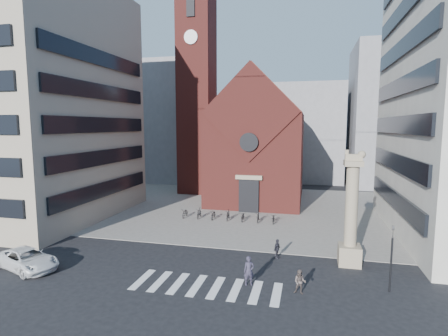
{
  "coord_description": "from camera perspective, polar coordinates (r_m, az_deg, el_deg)",
  "views": [
    {
      "loc": [
        6.75,
        -23.78,
        10.44
      ],
      "look_at": [
        -0.92,
        8.0,
        6.45
      ],
      "focal_mm": 28.0,
      "sensor_mm": 36.0,
      "label": 1
    }
  ],
  "objects": [
    {
      "name": "ground",
      "position": [
        26.83,
        -2.18,
        -15.94
      ],
      "size": [
        120.0,
        120.0,
        0.0
      ],
      "primitive_type": "plane",
      "color": "black",
      "rests_on": "ground"
    },
    {
      "name": "piazza",
      "position": [
        44.55,
        4.5,
        -6.58
      ],
      "size": [
        46.0,
        30.0,
        0.05
      ],
      "primitive_type": "cube",
      "color": "gray",
      "rests_on": "ground"
    },
    {
      "name": "zebra_crossing",
      "position": [
        24.07,
        -2.9,
        -18.74
      ],
      "size": [
        10.2,
        3.2,
        0.01
      ],
      "primitive_type": null,
      "color": "white",
      "rests_on": "ground"
    },
    {
      "name": "church",
      "position": [
        49.35,
        5.7,
        4.08
      ],
      "size": [
        12.0,
        16.65,
        18.0
      ],
      "color": "maroon",
      "rests_on": "ground"
    },
    {
      "name": "campanile",
      "position": [
        54.68,
        -4.45,
        12.5
      ],
      "size": [
        5.5,
        5.5,
        31.2
      ],
      "color": "maroon",
      "rests_on": "ground"
    },
    {
      "name": "building_left",
      "position": [
        45.75,
        -29.11,
        9.3
      ],
      "size": [
        18.0,
        20.0,
        26.0
      ],
      "primitive_type": "cube",
      "color": "gray",
      "rests_on": "ground"
    },
    {
      "name": "bg_block_left",
      "position": [
        69.17,
        -9.26,
        7.34
      ],
      "size": [
        16.0,
        14.0,
        22.0
      ],
      "primitive_type": "cube",
      "color": "gray",
      "rests_on": "ground"
    },
    {
      "name": "bg_block_mid",
      "position": [
        68.8,
        13.0,
        5.59
      ],
      "size": [
        14.0,
        12.0,
        18.0
      ],
      "primitive_type": "cube",
      "color": "gray",
      "rests_on": "ground"
    },
    {
      "name": "bg_block_right",
      "position": [
        67.55,
        26.86,
        7.54
      ],
      "size": [
        16.0,
        14.0,
        24.0
      ],
      "primitive_type": "cube",
      "color": "gray",
      "rests_on": "ground"
    },
    {
      "name": "lion_column",
      "position": [
        27.87,
        20.03,
        -7.98
      ],
      "size": [
        1.63,
        1.6,
        8.68
      ],
      "color": "tan",
      "rests_on": "ground"
    },
    {
      "name": "traffic_light",
      "position": [
        24.76,
        25.66,
        -12.97
      ],
      "size": [
        0.13,
        0.16,
        4.3
      ],
      "color": "black",
      "rests_on": "ground"
    },
    {
      "name": "white_car",
      "position": [
        30.0,
        -29.49,
        -12.85
      ],
      "size": [
        5.77,
        3.97,
        1.47
      ],
      "primitive_type": "imported",
      "rotation": [
        0.0,
        0.0,
        1.25
      ],
      "color": "silver",
      "rests_on": "ground"
    },
    {
      "name": "pedestrian_0",
      "position": [
        23.92,
        4.1,
        -16.39
      ],
      "size": [
        0.82,
        0.69,
        1.93
      ],
      "primitive_type": "imported",
      "rotation": [
        0.0,
        0.0,
        0.37
      ],
      "color": "#2D2939",
      "rests_on": "ground"
    },
    {
      "name": "pedestrian_1",
      "position": [
        23.3,
        12.3,
        -17.72
      ],
      "size": [
        0.82,
        0.67,
        1.54
      ],
      "primitive_type": "imported",
      "rotation": [
        0.0,
        0.0,
        -0.13
      ],
      "color": "#554944",
      "rests_on": "ground"
    },
    {
      "name": "pedestrian_2",
      "position": [
        28.55,
        8.66,
        -12.9
      ],
      "size": [
        0.69,
        0.98,
        1.55
      ],
      "primitive_type": "imported",
      "rotation": [
        0.0,
        0.0,
        1.18
      ],
      "color": "#28272F",
      "rests_on": "ground"
    },
    {
      "name": "scooter_0",
      "position": [
        40.34,
        -6.37,
        -7.27
      ],
      "size": [
        0.78,
        1.94,
        1.0
      ],
      "primitive_type": "imported",
      "rotation": [
        0.0,
        0.0,
        0.06
      ],
      "color": "black",
      "rests_on": "piazza"
    },
    {
      "name": "scooter_1",
      "position": [
        39.8,
        -4.09,
        -7.36
      ],
      "size": [
        0.64,
        1.88,
        1.11
      ],
      "primitive_type": "imported",
      "rotation": [
        0.0,
        0.0,
        0.06
      ],
      "color": "black",
      "rests_on": "piazza"
    },
    {
      "name": "scooter_2",
      "position": [
        39.35,
        -1.74,
        -7.6
      ],
      "size": [
        0.78,
        1.94,
        1.0
      ],
      "primitive_type": "imported",
      "rotation": [
        0.0,
        0.0,
        0.06
      ],
      "color": "black",
      "rests_on": "piazza"
    },
    {
      "name": "scooter_3",
      "position": [
        38.94,
        0.66,
        -7.67
      ],
      "size": [
        0.64,
        1.88,
        1.11
      ],
      "primitive_type": "imported",
      "rotation": [
        0.0,
        0.0,
        0.06
      ],
      "color": "black",
      "rests_on": "piazza"
    },
    {
      "name": "scooter_4",
      "position": [
        38.63,
        3.1,
        -7.88
      ],
      "size": [
        0.78,
        1.94,
        1.0
      ],
      "primitive_type": "imported",
      "rotation": [
        0.0,
        0.0,
        0.06
      ],
      "color": "black",
      "rests_on": "piazza"
    },
    {
      "name": "scooter_5",
      "position": [
        38.36,
        5.59,
        -7.93
      ],
      "size": [
        0.64,
        1.88,
        1.11
      ],
      "primitive_type": "imported",
      "rotation": [
        0.0,
        0.0,
        0.06
      ],
      "color": "black",
      "rests_on": "piazza"
    },
    {
      "name": "scooter_6",
      "position": [
        38.19,
        8.1,
        -8.12
      ],
      "size": [
        0.78,
        1.94,
        1.0
      ],
      "primitive_type": "imported",
      "rotation": [
        0.0,
        0.0,
        0.06
      ],
      "color": "black",
      "rests_on": "piazza"
    }
  ]
}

